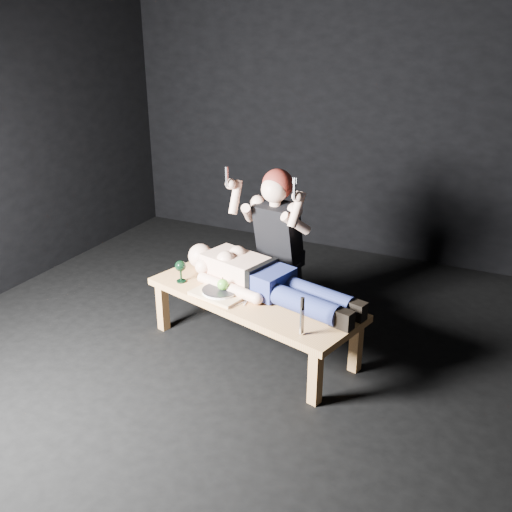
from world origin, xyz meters
name	(u,v)px	position (x,y,z in m)	size (l,w,h in m)	color
ground	(240,361)	(0.00, 0.00, 0.00)	(5.00, 5.00, 0.00)	black
back_wall	(352,110)	(0.00, 2.50, 1.50)	(5.00, 5.00, 0.00)	black
table	(253,322)	(0.01, 0.20, 0.23)	(1.66, 0.62, 0.45)	tan
lying_man	(268,277)	(0.08, 0.29, 0.58)	(1.65, 0.50, 0.26)	#DDAF93
kneeling_woman	(283,244)	(0.02, 0.75, 0.67)	(0.72, 0.80, 1.34)	black
serving_tray	(220,293)	(-0.22, 0.11, 0.46)	(0.39, 0.28, 0.02)	tan
plate	(220,291)	(-0.22, 0.11, 0.48)	(0.26, 0.26, 0.02)	white
apple	(223,284)	(-0.20, 0.12, 0.54)	(0.09, 0.09, 0.09)	#45972B
goblet	(181,271)	(-0.60, 0.18, 0.54)	(0.09, 0.09, 0.18)	black
fork_flat	(205,290)	(-0.36, 0.13, 0.45)	(0.02, 0.18, 0.01)	#B2B2B7
knife_flat	(237,305)	(-0.03, 0.01, 0.45)	(0.02, 0.18, 0.01)	#B2B2B7
spoon_flat	(247,300)	(0.00, 0.11, 0.45)	(0.02, 0.18, 0.01)	#B2B2B7
carving_knife	(302,316)	(0.54, -0.17, 0.58)	(0.03, 0.04, 0.27)	#B2B2B7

